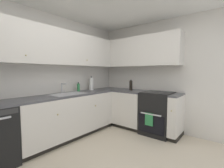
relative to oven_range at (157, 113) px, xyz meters
The scene contains 14 objects.
wall_back 2.55m from the oven_range, 136.94° to the left, with size 4.20×0.05×2.51m, color silver.
wall_right 0.87m from the oven_range, 28.73° to the right, with size 0.05×3.69×2.51m, color silver.
lower_cabinets_back 1.89m from the oven_range, 135.16° to the left, with size 2.04×0.62×0.87m.
countertop_back 1.93m from the oven_range, 135.28° to the left, with size 3.24×0.60×0.04m, color #4C4C51.
lower_cabinets_right 0.47m from the oven_range, 91.89° to the left, with size 0.62×1.51×0.87m.
countertop_right 0.64m from the oven_range, 92.23° to the left, with size 0.60×1.51×0.03m.
oven_range is the anchor object (origin of this frame).
upper_cabinets_back 2.51m from the oven_range, 135.63° to the left, with size 2.92×0.34×0.69m.
upper_cabinets_right 1.50m from the oven_range, 78.49° to the left, with size 0.32×2.06×0.69m.
sink 1.92m from the oven_range, 136.39° to the left, with size 0.68×0.40×0.10m.
faucet 2.11m from the oven_range, 132.04° to the left, with size 0.07×0.16×0.21m.
soap_bottle 1.86m from the oven_range, 122.02° to the left, with size 0.06×0.06×0.21m.
paper_towel_roll 1.70m from the oven_range, 110.55° to the left, with size 0.11×0.11×0.36m.
oil_bottle 0.88m from the oven_range, 91.56° to the left, with size 0.07×0.07×0.26m.
Camera 1 is at (-1.44, -1.15, 1.34)m, focal length 24.89 mm.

